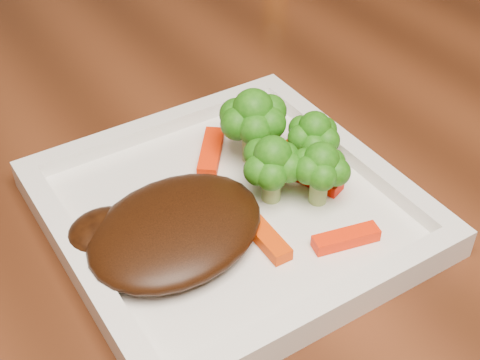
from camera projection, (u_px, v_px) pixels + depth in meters
dining_table at (330, 271)px, 1.01m from camera, size 1.60×0.90×0.75m
plate at (230, 213)px, 0.54m from camera, size 0.27×0.27×0.01m
steak at (176, 229)px, 0.50m from camera, size 0.16×0.14×0.03m
broccoli_0 at (253, 126)px, 0.57m from camera, size 0.07×0.07×0.07m
broccoli_1 at (314, 137)px, 0.56m from camera, size 0.06×0.06×0.06m
broccoli_2 at (320, 173)px, 0.53m from camera, size 0.07×0.07×0.06m
broccoli_3 at (272, 169)px, 0.53m from camera, size 0.07×0.07×0.06m
carrot_0 at (346, 238)px, 0.51m from camera, size 0.05×0.03×0.01m
carrot_2 at (264, 235)px, 0.51m from camera, size 0.02×0.06×0.01m
carrot_3 at (306, 140)px, 0.60m from camera, size 0.06×0.02×0.01m
carrot_4 at (211, 152)px, 0.59m from camera, size 0.05×0.06×0.01m
carrot_5 at (308, 175)px, 0.56m from camera, size 0.04×0.06×0.01m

